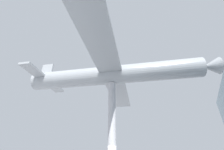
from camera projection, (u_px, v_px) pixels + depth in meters
support_pylon_central at (112, 128)px, 11.12m from camera, size 0.62×0.62×7.40m
suspended_airplane at (114, 75)px, 13.28m from camera, size 18.33×16.33×2.65m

